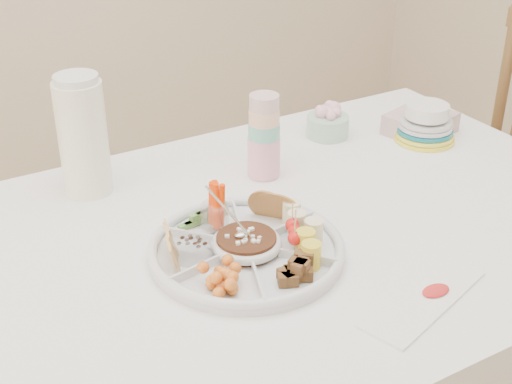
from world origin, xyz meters
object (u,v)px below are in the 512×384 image
chair (502,197)px  thermos (83,134)px  plate_stack (426,122)px  party_tray (246,247)px  dining_table (286,360)px

chair → thermos: 1.25m
plate_stack → party_tray: bearing=-160.3°
dining_table → plate_stack: (0.54, 0.18, 0.43)m
thermos → plate_stack: size_ratio=1.79×
dining_table → party_tray: (-0.14, -0.06, 0.40)m
chair → thermos: bearing=163.3°
chair → dining_table: bearing=-176.7°
thermos → dining_table: bearing=-48.5°
party_tray → dining_table: bearing=23.2°
dining_table → chair: (0.85, 0.15, 0.13)m
dining_table → party_tray: party_tray is taller
chair → plate_stack: chair is taller
chair → party_tray: (-0.99, -0.21, 0.27)m
chair → party_tray: size_ratio=2.70×
thermos → plate_stack: 0.88m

